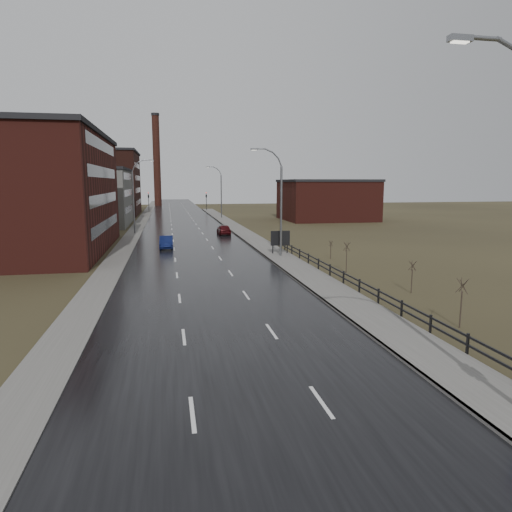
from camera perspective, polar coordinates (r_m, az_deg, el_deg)
name	(u,v)px	position (r m, az deg, el deg)	size (l,w,h in m)	color
ground	(288,482)	(13.52, 4.02, -26.33)	(320.00, 320.00, 0.00)	#2D2819
road	(188,234)	(71.11, -8.56, 2.74)	(14.00, 300.00, 0.06)	black
sidewalk_right	(281,258)	(47.69, 3.16, -0.22)	(3.20, 180.00, 0.18)	#595651
curb_right	(267,258)	(47.34, 1.38, -0.28)	(0.16, 180.00, 0.18)	slate
sidewalk_left	(133,235)	(71.24, -15.16, 2.56)	(2.40, 260.00, 0.12)	#595651
warehouse_near	(2,193)	(58.49, -29.19, 6.94)	(22.44, 28.56, 13.50)	#471914
warehouse_mid	(83,197)	(89.93, -20.77, 6.92)	(16.32, 20.40, 10.50)	slate
warehouse_far	(83,183)	(120.31, -20.81, 8.53)	(26.52, 24.48, 15.50)	#331611
building_right	(327,200)	(98.46, 8.82, 6.96)	(18.36, 16.32, 8.50)	#471914
smokestack	(157,160)	(160.83, -12.31, 11.68)	(2.70, 2.70, 30.70)	#331611
streetlight_right_mid	(278,202)	(48.04, 2.82, 6.75)	(3.36, 0.28, 11.35)	slate
streetlight_left	(135,196)	(72.81, -14.85, 7.27)	(3.36, 0.28, 11.35)	slate
streetlight_right_far	(220,192)	(101.29, -4.53, 7.99)	(3.36, 0.28, 11.35)	slate
guardrail	(363,287)	(32.60, 13.29, -3.73)	(0.10, 53.05, 1.10)	black
shrub_c	(461,302)	(27.24, 24.29, -5.23)	(0.65, 0.68, 2.75)	#382D23
shrub_d	(412,276)	(34.51, 18.92, -2.38)	(0.55, 0.58, 2.33)	#382D23
shrub_e	(347,256)	(40.67, 11.25, -0.05)	(0.65, 0.68, 2.75)	#382D23
shrub_f	(331,249)	(47.93, 9.33, 0.84)	(0.46, 0.48, 1.92)	#382D23
billboard	(280,239)	(49.93, 3.05, 2.16)	(2.14, 0.17, 2.66)	black
traffic_light_left	(148,195)	(130.76, -13.31, 7.49)	(0.58, 2.73, 5.30)	black
traffic_light_right	(206,194)	(131.12, -6.24, 7.68)	(0.58, 2.73, 5.30)	black
car_near	(166,243)	(55.76, -11.15, 1.66)	(1.57, 4.49, 1.48)	#0E1746
car_far	(224,230)	(69.33, -4.04, 3.28)	(1.84, 4.58, 1.56)	#430B0E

